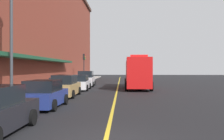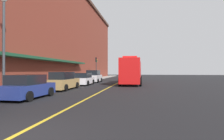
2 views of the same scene
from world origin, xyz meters
TOP-DOWN VIEW (x-y plane):
  - ground_plane at (0.00, 25.00)m, footprint 112.00×112.00m
  - sidewalk_left at (-6.20, 25.00)m, footprint 2.40×70.00m
  - lane_center_stripe at (0.00, 25.00)m, footprint 0.16×70.00m
  - brick_building_left at (-12.94, 24.00)m, footprint 12.24×64.00m
  - parked_car_1 at (-3.93, 6.88)m, footprint 2.08×4.21m
  - parked_car_2 at (-4.03, 12.81)m, footprint 1.98×4.85m
  - parked_car_3 at (-3.92, 18.96)m, footprint 2.18×4.60m
  - parked_car_4 at (-4.02, 24.64)m, footprint 2.23×4.51m
  - fire_truck at (2.18, 21.03)m, footprint 2.79×8.98m
  - parking_meter_0 at (-5.35, 14.25)m, footprint 0.14×0.18m
  - parking_meter_1 at (-5.35, 13.11)m, footprint 0.14×0.18m
  - street_lamp_left at (-5.95, 7.15)m, footprint 0.44×0.44m
  - traffic_light_near at (-5.29, 31.55)m, footprint 0.38×0.36m

SIDE VIEW (x-z plane):
  - ground_plane at x=0.00m, z-range 0.00..0.00m
  - lane_center_stripe at x=0.00m, z-range 0.00..0.01m
  - sidewalk_left at x=-6.20m, z-range 0.00..0.15m
  - parked_car_3 at x=-3.92m, z-range -0.04..1.51m
  - parked_car_1 at x=-3.93m, z-range -0.04..1.54m
  - parked_car_2 at x=-4.03m, z-range -0.06..1.67m
  - parked_car_4 at x=-4.02m, z-range -0.07..1.85m
  - parking_meter_0 at x=-5.35m, z-range 0.39..1.72m
  - parking_meter_1 at x=-5.35m, z-range 0.39..1.72m
  - fire_truck at x=2.18m, z-range -0.08..3.49m
  - traffic_light_near at x=-5.29m, z-range 1.01..5.31m
  - street_lamp_left at x=-5.95m, z-range 0.93..7.87m
  - brick_building_left at x=-12.94m, z-range 0.01..16.69m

